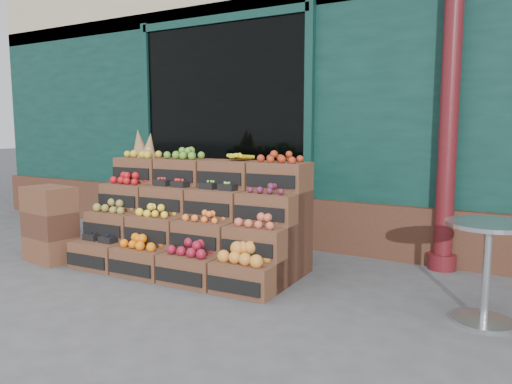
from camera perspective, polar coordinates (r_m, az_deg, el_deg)
The scene contains 6 objects.
ground at distance 4.06m, azimuth -2.71°, elevation -13.29°, with size 60.00×60.00×0.00m, color #4C4C4F.
shop_facade at distance 8.59m, azimuth 16.94°, elevation 13.52°, with size 12.00×6.24×4.80m.
crate_display at distance 5.16m, azimuth -7.08°, elevation -3.80°, with size 2.31×1.22×1.41m.
spare_crates at distance 5.80m, azimuth -22.48°, elevation -3.40°, with size 0.58×0.43×0.81m.
bistro_table at distance 4.01m, azimuth 24.92°, elevation -7.15°, with size 0.60×0.60×0.76m.
shopkeeper at distance 7.37m, azimuth -3.13°, elevation 3.09°, with size 0.64×0.42×1.76m, color #1D6530.
Camera 1 is at (2.11, -3.16, 1.43)m, focal length 35.00 mm.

